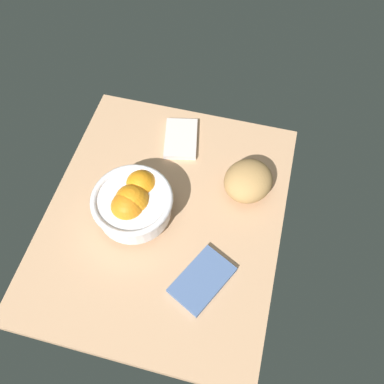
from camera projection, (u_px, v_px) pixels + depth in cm
name	position (u px, v px, depth cm)	size (l,w,h in cm)	color
ground_plane	(164.00, 218.00, 105.90)	(71.47, 59.53, 3.00)	tan
fruit_bowl	(133.00, 202.00, 99.75)	(19.94, 19.94, 11.14)	white
bread_loaf	(248.00, 181.00, 105.00)	(13.13, 12.05, 8.38)	tan
napkin_folded	(202.00, 280.00, 95.20)	(14.77, 9.19, 1.42)	#4D6799
napkin_spare	(181.00, 139.00, 116.33)	(13.65, 8.97, 1.49)	silver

